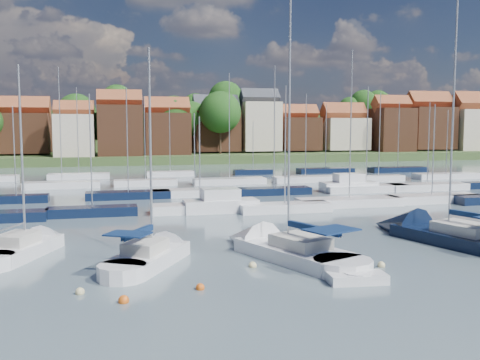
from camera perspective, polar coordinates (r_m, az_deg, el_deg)
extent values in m
plane|color=#4E5F6A|center=(71.41, -1.10, -0.77)|extent=(260.00, 260.00, 0.00)
cube|color=white|center=(32.22, -9.69, -8.50)|extent=(5.48, 6.84, 1.20)
cone|color=white|center=(35.73, -6.86, -7.04)|extent=(3.85, 4.01, 2.65)
cylinder|color=white|center=(29.49, -12.45, -9.90)|extent=(3.63, 3.63, 1.20)
cube|color=beige|center=(31.61, -10.07, -7.01)|extent=(2.94, 3.23, 0.70)
cylinder|color=#B2B2B7|center=(31.66, -9.53, 3.16)|extent=(0.14, 0.14, 11.80)
cylinder|color=#B2B2B7|center=(30.66, -10.84, -5.80)|extent=(1.86, 3.12, 0.10)
cube|color=#0E2248|center=(30.63, -10.85, -5.53)|extent=(1.94, 3.06, 0.35)
cube|color=#0E2248|center=(29.61, -11.87, -5.65)|extent=(2.75, 2.51, 0.08)
cube|color=white|center=(33.22, 5.78, -8.01)|extent=(6.14, 8.69, 1.20)
cone|color=white|center=(37.01, 0.58, -6.55)|extent=(4.58, 4.88, 3.34)
cylinder|color=white|center=(30.44, 10.88, -9.37)|extent=(4.36, 4.36, 1.20)
cube|color=beige|center=(32.60, 6.45, -6.57)|extent=(3.44, 3.98, 0.70)
cylinder|color=#B2B2B7|center=(32.68, 5.27, 5.98)|extent=(0.14, 0.14, 14.86)
cylinder|color=#B2B2B7|center=(31.63, 7.84, -5.40)|extent=(1.79, 4.16, 0.10)
cube|color=#0E2248|center=(31.60, 7.84, -5.13)|extent=(1.89, 4.03, 0.35)
cube|color=#0E2248|center=(30.56, 9.73, -5.25)|extent=(3.39, 2.94, 0.08)
cube|color=black|center=(40.18, 22.00, -5.99)|extent=(6.08, 9.45, 1.20)
cone|color=black|center=(43.63, 16.25, -4.89)|extent=(4.75, 5.15, 3.65)
cube|color=beige|center=(39.64, 22.75, -4.77)|extent=(3.52, 4.24, 0.70)
cylinder|color=#B2B2B7|center=(39.77, 21.78, 6.81)|extent=(0.14, 0.14, 16.60)
cylinder|color=#B2B2B7|center=(38.81, 24.24, -3.78)|extent=(1.53, 4.68, 0.10)
cube|color=#0E2248|center=(38.78, 24.25, -3.56)|extent=(1.65, 4.51, 0.35)
cube|color=white|center=(36.56, -22.23, -7.14)|extent=(4.71, 6.68, 1.20)
cone|color=white|center=(39.83, -19.38, -5.99)|extent=(3.51, 3.74, 2.57)
cube|color=beige|center=(36.01, -22.64, -5.80)|extent=(2.64, 3.06, 0.70)
cylinder|color=#B2B2B7|center=(36.10, -22.26, 2.55)|extent=(0.14, 0.14, 11.08)
cylinder|color=#B2B2B7|center=(35.14, -23.42, -4.70)|extent=(1.39, 3.21, 0.10)
cube|color=white|center=(28.98, 12.37, -10.26)|extent=(3.15, 1.69, 0.60)
cylinder|color=white|center=(28.93, 12.38, -9.94)|extent=(1.41, 1.41, 0.38)
sphere|color=beige|center=(27.72, -16.70, -11.57)|extent=(0.45, 0.45, 0.45)
sphere|color=#D85914|center=(27.36, -4.27, -11.57)|extent=(0.44, 0.44, 0.44)
sphere|color=beige|center=(31.36, 1.35, -9.29)|extent=(0.47, 0.47, 0.47)
sphere|color=beige|center=(32.48, 14.83, -8.95)|extent=(0.44, 0.44, 0.44)
sphere|color=#D85914|center=(42.88, 16.88, -5.43)|extent=(0.43, 0.43, 0.43)
sphere|color=#D85914|center=(25.95, -12.30, -12.66)|extent=(0.51, 0.51, 0.51)
sphere|color=#D85914|center=(40.04, 20.16, -6.32)|extent=(0.49, 0.49, 0.49)
cube|color=black|center=(50.45, -15.47, -3.32)|extent=(8.01, 2.24, 1.00)
cylinder|color=#B2B2B7|center=(49.90, -15.64, 3.01)|extent=(0.12, 0.12, 10.16)
cube|color=white|center=(50.73, -4.29, -3.08)|extent=(9.22, 2.58, 1.00)
cylinder|color=#B2B2B7|center=(50.23, -4.33, 2.10)|extent=(0.12, 0.12, 8.18)
cube|color=white|center=(51.07, 4.80, -3.02)|extent=(8.78, 2.46, 1.00)
cylinder|color=#B2B2B7|center=(50.50, 4.86, 3.75)|extent=(0.12, 0.12, 11.06)
cube|color=white|center=(55.76, 11.57, -2.38)|extent=(10.79, 3.02, 1.00)
cylinder|color=#B2B2B7|center=(55.21, 11.73, 5.80)|extent=(0.12, 0.12, 14.87)
cube|color=white|center=(60.82, 19.77, -1.93)|extent=(10.13, 2.84, 1.00)
cylinder|color=#B2B2B7|center=(60.37, 19.94, 3.06)|extent=(0.12, 0.12, 9.59)
cube|color=white|center=(50.86, -2.07, -2.87)|extent=(7.00, 2.60, 1.40)
cube|color=white|center=(50.71, -2.08, -1.64)|extent=(3.50, 2.20, 1.30)
cube|color=black|center=(61.57, -22.75, -1.95)|extent=(6.54, 1.83, 1.00)
cylinder|color=#B2B2B7|center=(61.13, -22.94, 2.87)|extent=(0.12, 0.12, 9.37)
cube|color=black|center=(61.44, -11.82, -1.64)|extent=(9.30, 2.60, 1.00)
cylinder|color=#B2B2B7|center=(60.96, -11.94, 4.19)|extent=(0.12, 0.12, 11.48)
cube|color=white|center=(62.49, -4.84, -1.41)|extent=(10.40, 2.91, 1.00)
cylinder|color=#B2B2B7|center=(62.07, -4.88, 3.07)|extent=(0.12, 0.12, 8.77)
cube|color=black|center=(63.88, 3.64, -1.24)|extent=(8.80, 2.46, 1.00)
cylinder|color=#B2B2B7|center=(63.41, 3.69, 5.65)|extent=(0.12, 0.12, 14.33)
cube|color=white|center=(68.24, 13.28, -0.94)|extent=(10.73, 3.00, 1.00)
cylinder|color=#B2B2B7|center=(67.80, 13.41, 4.59)|extent=(0.12, 0.12, 12.14)
cube|color=white|center=(72.26, 19.32, -0.74)|extent=(10.48, 2.93, 1.00)
cylinder|color=#B2B2B7|center=(71.87, 19.47, 3.73)|extent=(0.12, 0.12, 10.28)
cube|color=white|center=(68.13, 11.51, -0.78)|extent=(7.00, 2.60, 1.40)
cube|color=white|center=(68.01, 11.53, 0.14)|extent=(3.50, 2.20, 1.30)
cube|color=white|center=(74.17, -18.44, -0.55)|extent=(9.71, 2.72, 1.00)
cylinder|color=#B2B2B7|center=(73.76, -18.64, 5.59)|extent=(0.12, 0.12, 14.88)
cube|color=white|center=(74.33, -10.04, -0.33)|extent=(8.49, 2.38, 1.00)
cylinder|color=#B2B2B7|center=(73.94, -10.13, 4.42)|extent=(0.12, 0.12, 11.31)
cube|color=white|center=(75.21, -1.13, -0.17)|extent=(10.16, 2.85, 1.00)
cylinder|color=#B2B2B7|center=(74.81, -1.14, 5.78)|extent=(0.12, 0.12, 14.59)
cube|color=white|center=(78.55, 6.98, 0.04)|extent=(9.53, 2.67, 1.00)
cylinder|color=#B2B2B7|center=(78.17, 7.04, 4.75)|extent=(0.12, 0.12, 11.91)
cube|color=white|center=(81.81, 14.55, 0.13)|extent=(7.62, 2.13, 1.00)
cylinder|color=#B2B2B7|center=(81.45, 14.67, 4.73)|extent=(0.12, 0.12, 12.13)
cube|color=white|center=(89.02, 21.09, 0.37)|extent=(10.17, 2.85, 1.00)
cylinder|color=#B2B2B7|center=(88.71, 21.22, 3.82)|extent=(0.12, 0.12, 9.73)
cube|color=white|center=(86.33, -16.80, 0.35)|extent=(9.24, 2.59, 1.00)
cylinder|color=#B2B2B7|center=(85.98, -16.94, 5.06)|extent=(0.12, 0.12, 13.17)
cube|color=white|center=(87.42, -7.45, 0.62)|extent=(7.57, 2.12, 1.00)
cylinder|color=#B2B2B7|center=(87.09, -7.50, 4.30)|extent=(0.12, 0.12, 10.24)
cube|color=black|center=(90.13, 1.40, 0.82)|extent=(6.58, 1.84, 1.00)
cylinder|color=#B2B2B7|center=(89.85, 1.40, 3.68)|extent=(0.12, 0.12, 8.01)
cube|color=black|center=(94.28, 9.10, 0.97)|extent=(9.92, 2.78, 1.00)
cylinder|color=#B2B2B7|center=(93.97, 9.15, 4.59)|extent=(0.12, 0.12, 10.92)
cube|color=black|center=(99.27, 16.45, 1.04)|extent=(10.55, 2.95, 1.00)
cylinder|color=#B2B2B7|center=(98.98, 16.56, 4.65)|extent=(0.12, 0.12, 11.51)
cube|color=#3C542A|center=(147.28, -7.59, 2.68)|extent=(200.00, 70.00, 3.00)
cube|color=#3C542A|center=(171.99, -8.49, 4.67)|extent=(200.00, 60.00, 14.00)
cube|color=brown|center=(128.39, -21.86, 4.66)|extent=(10.37, 9.97, 8.73)
cube|color=brown|center=(128.44, -21.95, 7.17)|extent=(10.57, 5.13, 5.13)
cube|color=beige|center=(118.53, -17.22, 4.53)|extent=(8.09, 8.80, 8.96)
cube|color=brown|center=(118.56, -17.30, 7.17)|extent=(8.25, 4.00, 4.00)
cube|color=brown|center=(119.23, -12.68, 5.13)|extent=(9.36, 10.17, 10.97)
cube|color=brown|center=(119.36, -12.75, 8.32)|extent=(9.54, 4.63, 4.63)
cube|color=brown|center=(121.56, -7.80, 4.86)|extent=(9.90, 8.56, 9.42)
cube|color=brown|center=(121.61, -7.84, 7.66)|extent=(10.10, 4.90, 4.90)
cube|color=brown|center=(128.27, -2.61, 5.24)|extent=(10.59, 8.93, 9.49)
cube|color=#383A42|center=(128.36, -2.62, 7.94)|extent=(10.80, 5.24, 5.24)
cube|color=beige|center=(129.88, 2.08, 5.73)|extent=(9.01, 8.61, 11.65)
cube|color=#383A42|center=(130.06, 2.09, 8.78)|extent=(9.19, 4.46, 4.46)
cube|color=brown|center=(134.23, 6.26, 4.92)|extent=(9.10, 9.34, 8.00)
cube|color=brown|center=(134.25, 6.29, 7.10)|extent=(9.28, 4.50, 4.50)
cube|color=beige|center=(138.29, 10.93, 4.85)|extent=(10.86, 9.59, 7.88)
cube|color=brown|center=(138.32, 10.97, 7.03)|extent=(11.07, 5.37, 5.37)
cube|color=brown|center=(141.24, 15.77, 5.14)|extent=(9.18, 9.96, 10.97)
cube|color=brown|center=(141.34, 15.85, 7.82)|extent=(9.36, 4.54, 4.54)
cube|color=brown|center=(148.24, 19.40, 5.24)|extent=(11.39, 9.67, 10.76)
cube|color=brown|center=(148.37, 19.49, 7.85)|extent=(11.62, 5.64, 5.64)
cube|color=beige|center=(154.10, 23.79, 4.87)|extent=(12.95, 8.52, 10.80)
cube|color=brown|center=(154.20, 23.90, 7.46)|extent=(13.21, 6.41, 6.41)
cylinder|color=#382619|center=(161.74, 12.96, 5.77)|extent=(0.50, 0.50, 4.47)
sphere|color=#24561B|center=(161.86, 13.01, 7.92)|extent=(8.18, 8.18, 8.18)
cylinder|color=#382619|center=(126.68, -5.05, 3.81)|extent=(0.50, 0.50, 4.46)
sphere|color=#24561B|center=(126.61, -5.07, 6.54)|extent=(8.15, 8.15, 8.15)
cylinder|color=#382619|center=(146.18, -1.52, 5.95)|extent=(0.50, 0.50, 5.15)
sphere|color=#24561B|center=(146.36, -1.53, 8.69)|extent=(9.41, 9.41, 9.41)
cylinder|color=#382619|center=(145.60, -12.94, 5.85)|extent=(0.50, 0.50, 4.56)
sphere|color=#24561B|center=(145.75, -13.00, 8.28)|extent=(8.34, 8.34, 8.34)
cylinder|color=#382619|center=(134.81, -16.97, 3.84)|extent=(0.50, 0.50, 5.15)
sphere|color=#24561B|center=(134.79, -17.06, 6.82)|extent=(9.42, 9.42, 9.42)
cylinder|color=#382619|center=(138.58, -23.36, 4.74)|extent=(0.50, 0.50, 3.42)
sphere|color=#24561B|center=(138.62, -23.44, 6.66)|extent=(6.26, 6.26, 6.26)
cylinder|color=#382619|center=(137.18, -1.33, 3.83)|extent=(0.50, 0.50, 3.77)
sphere|color=#24561B|center=(137.10, -1.34, 5.97)|extent=(6.89, 6.89, 6.89)
cylinder|color=#382619|center=(122.72, -2.12, 3.94)|extent=(0.50, 0.50, 5.21)
sphere|color=#24561B|center=(122.70, -2.13, 7.24)|extent=(9.53, 9.53, 9.53)
cylinder|color=#382619|center=(152.07, 17.00, 3.62)|extent=(0.50, 0.50, 2.97)
sphere|color=#24561B|center=(151.99, 17.05, 5.14)|extent=(5.44, 5.44, 5.44)
cylinder|color=#382619|center=(123.91, -7.01, 3.83)|extent=(0.50, 0.50, 4.84)
sphere|color=#24561B|center=(123.86, -7.05, 6.87)|extent=(8.85, 8.85, 8.85)
cylinder|color=#382619|center=(160.14, 11.61, 5.67)|extent=(0.50, 0.50, 3.72)
sphere|color=#24561B|center=(160.22, 11.65, 7.48)|extent=(6.80, 6.80, 6.80)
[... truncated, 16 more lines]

